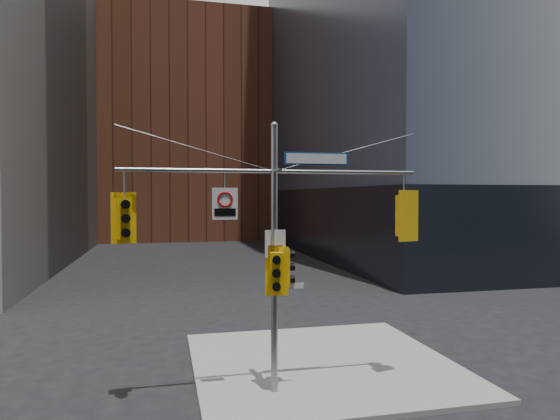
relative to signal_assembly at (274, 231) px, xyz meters
name	(u,v)px	position (x,y,z in m)	size (l,w,h in m)	color
sidewalk_corner	(323,364)	(2.00, 2.01, -4.34)	(8.00, 8.00, 0.15)	gray
podium_ne	(487,220)	(28.00, 30.01, -1.42)	(36.40, 36.40, 6.00)	black
brick_midrise	(184,132)	(0.00, 56.01, 9.58)	(26.00, 20.00, 28.00)	brown
signal_assembly	(274,231)	(0.00, 0.00, 0.00)	(8.00, 0.80, 7.30)	gray
traffic_light_west_arm	(124,218)	(-3.79, 0.01, 0.38)	(0.61, 0.55, 1.29)	yellow
traffic_light_east_arm	(404,216)	(3.73, 0.00, 0.38)	(0.67, 0.63, 1.43)	yellow
traffic_light_pole_side	(286,267)	(0.32, 0.01, -0.96)	(0.39, 0.33, 1.00)	yellow
traffic_light_pole_front	(277,272)	(0.00, -0.27, -1.04)	(0.60, 0.56, 1.28)	yellow
street_sign_blade	(316,159)	(1.16, 0.00, 1.93)	(1.77, 0.11, 0.34)	navy
regulatory_sign_arm	(225,203)	(-1.31, -0.02, 0.76)	(0.66, 0.08, 0.82)	silver
regulatory_sign_pole	(275,244)	(0.00, -0.11, -0.34)	(0.55, 0.07, 0.72)	silver
street_blade_ew	(291,286)	(0.45, 0.01, -1.47)	(0.71, 0.06, 0.14)	silver
street_blade_ns	(271,288)	(0.00, 0.46, -1.59)	(0.05, 0.82, 0.16)	#145926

